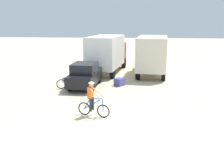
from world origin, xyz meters
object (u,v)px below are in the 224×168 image
(bicycle_spare, at_px, (69,83))
(sedan_parked, at_px, (85,75))
(supply_crate, at_px, (119,82))
(box_truck_cream_rv, at_px, (152,53))
(cyclist_orange_shirt, at_px, (92,100))
(box_truck_white_box, at_px, (107,52))

(bicycle_spare, bearing_deg, sedan_parked, 25.42)
(sedan_parked, xyz_separation_m, supply_crate, (2.44, 0.63, -0.60))
(box_truck_cream_rv, distance_m, sedan_parked, 7.15)
(sedan_parked, relative_size, cyclist_orange_shirt, 2.36)
(box_truck_white_box, xyz_separation_m, bicycle_spare, (-2.10, -5.99, -1.48))
(box_truck_white_box, relative_size, box_truck_cream_rv, 1.01)
(box_truck_white_box, xyz_separation_m, sedan_parked, (-1.03, -5.49, -0.99))
(sedan_parked, relative_size, bicycle_spare, 2.54)
(cyclist_orange_shirt, relative_size, bicycle_spare, 1.08)
(bicycle_spare, distance_m, supply_crate, 3.69)
(box_truck_cream_rv, xyz_separation_m, cyclist_orange_shirt, (-3.56, -10.82, -1.03))
(box_truck_white_box, relative_size, sedan_parked, 1.63)
(box_truck_white_box, bearing_deg, bicycle_spare, -109.34)
(sedan_parked, bearing_deg, box_truck_white_box, 79.32)
(box_truck_white_box, height_order, bicycle_spare, box_truck_white_box)
(box_truck_white_box, xyz_separation_m, box_truck_cream_rv, (4.01, -0.52, 0.00))
(sedan_parked, bearing_deg, cyclist_orange_shirt, -75.77)
(box_truck_cream_rv, relative_size, supply_crate, 10.83)
(cyclist_orange_shirt, bearing_deg, supply_crate, 81.59)
(box_truck_cream_rv, xyz_separation_m, sedan_parked, (-5.04, -4.97, -0.99))
(bicycle_spare, bearing_deg, box_truck_white_box, 70.66)
(sedan_parked, bearing_deg, supply_crate, 14.37)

